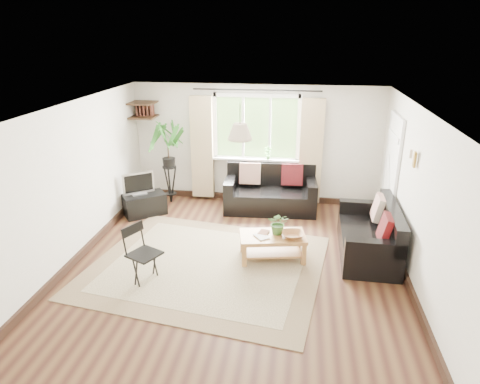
# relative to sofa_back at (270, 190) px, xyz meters

# --- Properties ---
(floor) EXTENTS (5.50, 5.50, 0.00)m
(floor) POSITION_rel_sofa_back_xyz_m (-0.34, -2.24, -0.42)
(floor) COLOR black
(floor) RESTS_ON ground
(ceiling) EXTENTS (5.50, 5.50, 0.00)m
(ceiling) POSITION_rel_sofa_back_xyz_m (-0.34, -2.24, 1.98)
(ceiling) COLOR white
(ceiling) RESTS_ON floor
(wall_back) EXTENTS (5.00, 0.02, 2.40)m
(wall_back) POSITION_rel_sofa_back_xyz_m (-0.34, 0.51, 0.78)
(wall_back) COLOR beige
(wall_back) RESTS_ON floor
(wall_front) EXTENTS (5.00, 0.02, 2.40)m
(wall_front) POSITION_rel_sofa_back_xyz_m (-0.34, -4.99, 0.78)
(wall_front) COLOR beige
(wall_front) RESTS_ON floor
(wall_left) EXTENTS (0.02, 5.50, 2.40)m
(wall_left) POSITION_rel_sofa_back_xyz_m (-2.84, -2.24, 0.78)
(wall_left) COLOR beige
(wall_left) RESTS_ON floor
(wall_right) EXTENTS (0.02, 5.50, 2.40)m
(wall_right) POSITION_rel_sofa_back_xyz_m (2.16, -2.24, 0.78)
(wall_right) COLOR beige
(wall_right) RESTS_ON floor
(rug) EXTENTS (3.81, 3.40, 0.02)m
(rug) POSITION_rel_sofa_back_xyz_m (-0.79, -2.33, -0.41)
(rug) COLOR beige
(rug) RESTS_ON floor
(window) EXTENTS (2.50, 0.16, 2.16)m
(window) POSITION_rel_sofa_back_xyz_m (-0.34, 0.47, 1.13)
(window) COLOR white
(window) RESTS_ON wall_back
(door) EXTENTS (0.06, 0.96, 2.06)m
(door) POSITION_rel_sofa_back_xyz_m (2.13, -0.54, 0.58)
(door) COLOR silver
(door) RESTS_ON wall_right
(corner_shelf) EXTENTS (0.50, 0.50, 0.34)m
(corner_shelf) POSITION_rel_sofa_back_xyz_m (-2.59, 0.26, 1.47)
(corner_shelf) COLOR black
(corner_shelf) RESTS_ON wall_back
(pendant_lamp) EXTENTS (0.36, 0.36, 0.54)m
(pendant_lamp) POSITION_rel_sofa_back_xyz_m (-0.34, -1.84, 1.63)
(pendant_lamp) COLOR beige
(pendant_lamp) RESTS_ON ceiling
(wall_sconce) EXTENTS (0.12, 0.12, 0.28)m
(wall_sconce) POSITION_rel_sofa_back_xyz_m (2.09, -1.94, 1.32)
(wall_sconce) COLOR beige
(wall_sconce) RESTS_ON wall_right
(sofa_back) EXTENTS (1.82, 0.98, 0.84)m
(sofa_back) POSITION_rel_sofa_back_xyz_m (0.00, 0.00, 0.00)
(sofa_back) COLOR black
(sofa_back) RESTS_ON floor
(sofa_right) EXTENTS (1.70, 0.88, 0.79)m
(sofa_right) POSITION_rel_sofa_back_xyz_m (1.67, -1.60, -0.02)
(sofa_right) COLOR black
(sofa_right) RESTS_ON floor
(coffee_table) EXTENTS (1.09, 0.73, 0.41)m
(coffee_table) POSITION_rel_sofa_back_xyz_m (0.18, -1.97, -0.21)
(coffee_table) COLOR olive
(coffee_table) RESTS_ON floor
(table_plant) EXTENTS (0.33, 0.29, 0.36)m
(table_plant) POSITION_rel_sofa_back_xyz_m (0.27, -1.90, 0.17)
(table_plant) COLOR #355E25
(table_plant) RESTS_ON coffee_table
(bowl) EXTENTS (0.37, 0.37, 0.08)m
(bowl) POSITION_rel_sofa_back_xyz_m (0.49, -2.00, 0.03)
(bowl) COLOR brown
(bowl) RESTS_ON coffee_table
(book_a) EXTENTS (0.28, 0.29, 0.02)m
(book_a) POSITION_rel_sofa_back_xyz_m (-0.05, -2.11, 0.00)
(book_a) COLOR white
(book_a) RESTS_ON coffee_table
(book_b) EXTENTS (0.20, 0.23, 0.02)m
(book_b) POSITION_rel_sofa_back_xyz_m (-0.03, -1.90, 0.00)
(book_b) COLOR brown
(book_b) RESTS_ON coffee_table
(tv_stand) EXTENTS (0.88, 0.81, 0.42)m
(tv_stand) POSITION_rel_sofa_back_xyz_m (-2.40, -0.59, -0.21)
(tv_stand) COLOR black
(tv_stand) RESTS_ON floor
(tv) EXTENTS (0.60, 0.51, 0.46)m
(tv) POSITION_rel_sofa_back_xyz_m (-2.49, -0.59, 0.23)
(tv) COLOR #A5A5AA
(tv) RESTS_ON tv_stand
(palm_stand) EXTENTS (0.77, 0.77, 1.68)m
(palm_stand) POSITION_rel_sofa_back_xyz_m (-2.08, 0.12, 0.42)
(palm_stand) COLOR black
(palm_stand) RESTS_ON floor
(folding_chair) EXTENTS (0.58, 0.58, 0.84)m
(folding_chair) POSITION_rel_sofa_back_xyz_m (-1.56, -2.87, -0.00)
(folding_chair) COLOR black
(folding_chair) RESTS_ON floor
(sill_plant) EXTENTS (0.14, 0.10, 0.27)m
(sill_plant) POSITION_rel_sofa_back_xyz_m (-0.09, 0.39, 0.65)
(sill_plant) COLOR #2D6023
(sill_plant) RESTS_ON window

